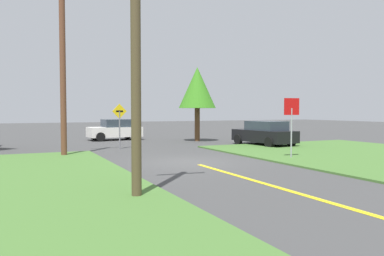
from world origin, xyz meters
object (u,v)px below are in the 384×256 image
at_px(oak_tree_left, 197,88).
at_px(car_on_crossroad, 264,133).
at_px(utility_pole_near, 136,23).
at_px(direction_sign, 120,121).
at_px(utility_pole_mid, 63,60).
at_px(car_approaching_junction, 115,130).
at_px(stop_sign, 292,116).

bearing_deg(oak_tree_left, car_on_crossroad, -64.78).
bearing_deg(utility_pole_near, direction_sign, 77.41).
bearing_deg(car_on_crossroad, oak_tree_left, 18.74).
height_order(utility_pole_mid, oak_tree_left, utility_pole_mid).
height_order(car_approaching_junction, utility_pole_near, utility_pole_near).
bearing_deg(direction_sign, oak_tree_left, 26.39).
bearing_deg(utility_pole_mid, stop_sign, -30.79).
xyz_separation_m(direction_sign, oak_tree_left, (6.82, 3.39, 2.29)).
distance_m(stop_sign, utility_pole_mid, 11.59).
distance_m(utility_pole_mid, direction_sign, 5.27).
bearing_deg(car_approaching_junction, direction_sign, 74.87).
height_order(car_on_crossroad, utility_pole_mid, utility_pole_mid).
relative_size(utility_pole_mid, direction_sign, 3.48).
bearing_deg(utility_pole_mid, direction_sign, 34.47).
xyz_separation_m(stop_sign, oak_tree_left, (0.63, 11.53, 1.92)).
relative_size(car_on_crossroad, utility_pole_mid, 0.49).
xyz_separation_m(utility_pole_mid, oak_tree_left, (10.30, 5.77, -0.87)).
distance_m(car_on_crossroad, direction_sign, 9.46).
relative_size(car_approaching_junction, utility_pole_near, 0.46).
bearing_deg(stop_sign, utility_pole_mid, -22.58).
bearing_deg(oak_tree_left, utility_pole_near, -120.81).
bearing_deg(car_approaching_junction, stop_sign, 103.80).
relative_size(stop_sign, car_approaching_junction, 0.70).
xyz_separation_m(utility_pole_near, oak_tree_left, (9.70, 16.26, -0.61)).
bearing_deg(utility_pole_near, car_on_crossroad, 42.47).
distance_m(car_on_crossroad, oak_tree_left, 6.53).
bearing_deg(utility_pole_near, oak_tree_left, 59.19).
relative_size(car_on_crossroad, oak_tree_left, 0.84).
height_order(stop_sign, car_on_crossroad, stop_sign).
bearing_deg(direction_sign, car_approaching_junction, 78.15).
distance_m(stop_sign, car_on_crossroad, 7.18).
xyz_separation_m(stop_sign, car_approaching_junction, (-4.69, 15.27, -1.26)).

